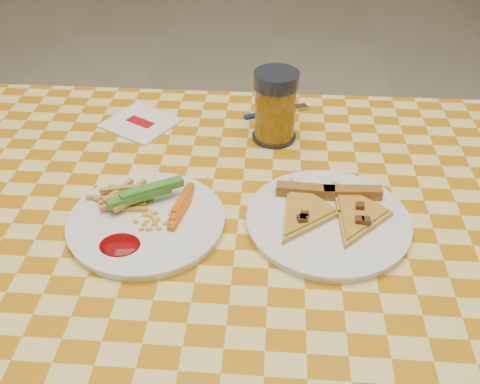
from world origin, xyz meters
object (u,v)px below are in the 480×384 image
plate_left (147,223)px  drink_glass (275,107)px  table (238,252)px  plate_right (328,222)px

plate_left → drink_glass: (0.19, 0.28, 0.06)m
plate_left → table: bearing=10.1°
plate_right → table: bearing=178.7°
plate_right → drink_glass: bearing=109.6°
plate_right → drink_glass: 0.28m
plate_left → drink_glass: drink_glass is taller
plate_right → drink_glass: (-0.09, 0.25, 0.06)m
table → drink_glass: (0.05, 0.25, 0.14)m
table → plate_left: plate_left is taller
plate_right → drink_glass: drink_glass is taller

